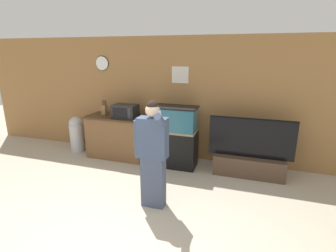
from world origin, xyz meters
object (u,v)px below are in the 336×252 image
object	(u,v)px
person_standing	(152,153)
aquarium_on_stand	(173,137)
microwave	(125,111)
knife_block	(104,109)
tv_on_stand	(249,159)
counter_island	(118,136)
trash_bin	(77,133)

from	to	relation	value
person_standing	aquarium_on_stand	bearing A→B (deg)	95.70
microwave	knife_block	world-z (taller)	knife_block
microwave	person_standing	bearing A→B (deg)	-51.57
tv_on_stand	microwave	bearing A→B (deg)	179.37
aquarium_on_stand	knife_block	bearing A→B (deg)	175.25
aquarium_on_stand	person_standing	xyz separation A→B (m)	(0.15, -1.50, 0.22)
microwave	aquarium_on_stand	bearing A→B (deg)	-1.99
microwave	knife_block	xyz separation A→B (m)	(-0.57, 0.10, -0.01)
counter_island	microwave	size ratio (longest dim) A/B	2.57
counter_island	person_standing	distance (m)	2.19
person_standing	trash_bin	bearing A→B (deg)	147.97
counter_island	aquarium_on_stand	world-z (taller)	aquarium_on_stand
microwave	trash_bin	world-z (taller)	microwave
counter_island	knife_block	distance (m)	0.68
aquarium_on_stand	trash_bin	bearing A→B (deg)	177.80
counter_island	tv_on_stand	world-z (taller)	tv_on_stand
knife_block	aquarium_on_stand	xyz separation A→B (m)	(1.64, -0.14, -0.43)
counter_island	microwave	world-z (taller)	microwave
knife_block	person_standing	xyz separation A→B (m)	(1.79, -1.64, -0.21)
knife_block	trash_bin	xyz separation A→B (m)	(-0.76, -0.04, -0.63)
counter_island	trash_bin	size ratio (longest dim) A/B	1.58
knife_block	aquarium_on_stand	distance (m)	1.70
tv_on_stand	person_standing	bearing A→B (deg)	-131.95
microwave	person_standing	size ratio (longest dim) A/B	0.31
counter_island	microwave	bearing A→B (deg)	-11.73
tv_on_stand	person_standing	size ratio (longest dim) A/B	0.95
counter_island	trash_bin	bearing A→B (deg)	179.68
counter_island	trash_bin	world-z (taller)	counter_island
person_standing	trash_bin	world-z (taller)	person_standing
microwave	aquarium_on_stand	world-z (taller)	aquarium_on_stand
tv_on_stand	counter_island	bearing A→B (deg)	178.43
tv_on_stand	person_standing	xyz separation A→B (m)	(-1.36, -1.51, 0.52)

